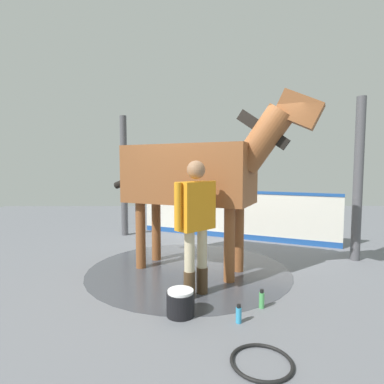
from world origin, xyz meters
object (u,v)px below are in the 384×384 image
(wash_bucket, at_px, (181,303))
(bottle_spray, at_px, (262,299))
(hose_coil, at_px, (262,362))
(bottle_shampoo, at_px, (239,314))
(horse, at_px, (197,174))
(handler, at_px, (196,218))

(wash_bucket, distance_m, bottle_spray, 0.97)
(bottle_spray, relative_size, hose_coil, 0.42)
(bottle_shampoo, distance_m, bottle_spray, 0.48)
(wash_bucket, distance_m, hose_coil, 1.13)
(horse, bearing_deg, hose_coil, -53.61)
(handler, xyz_separation_m, bottle_shampoo, (0.44, -0.72, -0.92))
(horse, bearing_deg, bottle_spray, -36.50)
(bottle_spray, height_order, hose_coil, bottle_spray)
(wash_bucket, bearing_deg, horse, 82.10)
(horse, height_order, handler, horse)
(wash_bucket, xyz_separation_m, bottle_shampoo, (0.63, -0.17, -0.05))
(horse, xyz_separation_m, hose_coil, (0.50, -2.39, -1.54))
(bottle_spray, bearing_deg, handler, 154.32)
(wash_bucket, xyz_separation_m, hose_coil, (0.71, -0.87, -0.13))
(horse, height_order, bottle_spray, horse)
(handler, distance_m, hose_coil, 1.81)
(wash_bucket, height_order, hose_coil, wash_bucket)
(handler, bearing_deg, horse, -44.54)
(handler, height_order, wash_bucket, handler)
(bottle_spray, xyz_separation_m, hose_coil, (-0.24, -1.05, -0.09))
(horse, bearing_deg, wash_bucket, -73.38)
(handler, xyz_separation_m, wash_bucket, (-0.18, -0.55, -0.87))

